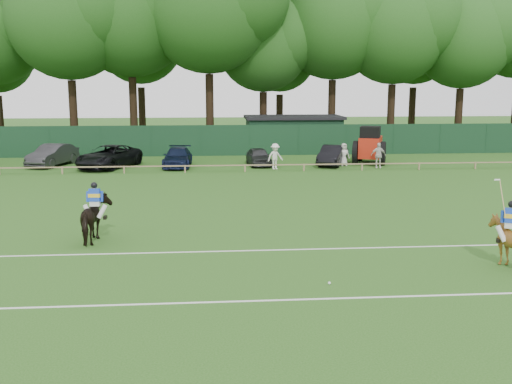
{
  "coord_description": "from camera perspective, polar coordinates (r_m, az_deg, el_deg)",
  "views": [
    {
      "loc": [
        -1.55,
        -21.68,
        5.99
      ],
      "look_at": [
        0.5,
        3.0,
        1.4
      ],
      "focal_mm": 42.0,
      "sensor_mm": 36.0,
      "label": 1
    }
  ],
  "objects": [
    {
      "name": "utility_shed",
      "position": [
        52.42,
        3.57,
        5.61
      ],
      "size": [
        8.4,
        4.4,
        3.04
      ],
      "color": "#14331E",
      "rests_on": "ground"
    },
    {
      "name": "estate_black",
      "position": [
        43.75,
        7.29,
        3.49
      ],
      "size": [
        3.09,
        4.56,
        1.42
      ],
      "primitive_type": "imported",
      "rotation": [
        0.0,
        0.0,
        -0.41
      ],
      "color": "black",
      "rests_on": "ground"
    },
    {
      "name": "polo_ball",
      "position": [
        18.24,
        7.0,
        -8.6
      ],
      "size": [
        0.09,
        0.09,
        0.09
      ],
      "primitive_type": "sphere",
      "color": "silver",
      "rests_on": "ground"
    },
    {
      "name": "spectator_right",
      "position": [
        43.5,
        8.37,
        3.55
      ],
      "size": [
        0.86,
        0.62,
        1.62
      ],
      "primitive_type": "imported",
      "rotation": [
        0.0,
        0.0,
        0.15
      ],
      "color": "beige",
      "rests_on": "ground"
    },
    {
      "name": "perimeter_fence",
      "position": [
        48.93,
        -2.92,
        4.93
      ],
      "size": [
        92.08,
        0.08,
        2.5
      ],
      "color": "#14351E",
      "rests_on": "ground"
    },
    {
      "name": "tree_row",
      "position": [
        57.1,
        -1.16,
        4.48
      ],
      "size": [
        96.0,
        12.0,
        21.0
      ],
      "primitive_type": null,
      "color": "#26561C",
      "rests_on": "ground"
    },
    {
      "name": "spectator_left",
      "position": [
        41.34,
        1.83,
        3.41
      ],
      "size": [
        1.31,
        1.05,
        1.77
      ],
      "primitive_type": "imported",
      "rotation": [
        0.0,
        0.0,
        0.39
      ],
      "color": "silver",
      "rests_on": "ground"
    },
    {
      "name": "hatch_grey",
      "position": [
        43.21,
        0.26,
        3.39
      ],
      "size": [
        1.8,
        3.86,
        1.28
      ],
      "primitive_type": "imported",
      "rotation": [
        0.0,
        0.0,
        0.08
      ],
      "color": "#313234",
      "rests_on": "ground"
    },
    {
      "name": "sedan_navy",
      "position": [
        42.93,
        -7.47,
        3.3
      ],
      "size": [
        2.08,
        4.73,
        1.35
      ],
      "primitive_type": "imported",
      "rotation": [
        0.0,
        0.0,
        -0.04
      ],
      "color": "#101833",
      "rests_on": "ground"
    },
    {
      "name": "pitch_lines",
      "position": [
        19.2,
        0.12,
        -7.66
      ],
      "size": [
        60.0,
        5.1,
        0.01
      ],
      "color": "silver",
      "rests_on": "ground"
    },
    {
      "name": "tractor",
      "position": [
        44.9,
        10.82,
        4.33
      ],
      "size": [
        3.2,
        3.84,
        2.76
      ],
      "rotation": [
        0.0,
        0.0,
        -0.36
      ],
      "color": "#B72210",
      "rests_on": "ground"
    },
    {
      "name": "spectator_mid",
      "position": [
        42.74,
        11.57,
        3.44
      ],
      "size": [
        1.08,
        0.55,
        1.78
      ],
      "primitive_type": "imported",
      "rotation": [
        0.0,
        0.0,
        -0.11
      ],
      "color": "silver",
      "rests_on": "ground"
    },
    {
      "name": "horse_dark",
      "position": [
        23.36,
        -15.02,
        -2.51
      ],
      "size": [
        1.01,
        2.1,
        1.75
      ],
      "primitive_type": "imported",
      "rotation": [
        0.0,
        0.0,
        3.11
      ],
      "color": "black",
      "rests_on": "ground"
    },
    {
      "name": "horse_chestnut",
      "position": [
        21.23,
        22.97,
        -4.43
      ],
      "size": [
        1.85,
        1.93,
        1.65
      ],
      "primitive_type": "imported",
      "rotation": [
        0.0,
        0.0,
        2.69
      ],
      "color": "brown",
      "rests_on": "ground"
    },
    {
      "name": "pitch_rail",
      "position": [
        40.09,
        -2.49,
        2.54
      ],
      "size": [
        62.1,
        0.1,
        0.5
      ],
      "color": "#997F5B",
      "rests_on": "ground"
    },
    {
      "name": "rider_dark",
      "position": [
        23.19,
        -15.12,
        -0.66
      ],
      "size": [
        0.94,
        0.38,
        1.41
      ],
      "rotation": [
        0.0,
        0.0,
        3.11
      ],
      "color": "silver",
      "rests_on": "ground"
    },
    {
      "name": "sedan_grey",
      "position": [
        45.43,
        -18.81,
        3.35
      ],
      "size": [
        3.01,
        4.98,
        1.55
      ],
      "primitive_type": "imported",
      "rotation": [
        0.0,
        0.0,
        -0.31
      ],
      "color": "#2E2E30",
      "rests_on": "ground"
    },
    {
      "name": "suv_black",
      "position": [
        43.34,
        -13.84,
        3.29
      ],
      "size": [
        4.61,
        6.19,
        1.56
      ],
      "primitive_type": "imported",
      "rotation": [
        0.0,
        0.0,
        -0.41
      ],
      "color": "black",
      "rests_on": "ground"
    },
    {
      "name": "ground",
      "position": [
        22.54,
        -0.64,
        -4.91
      ],
      "size": [
        160.0,
        160.0,
        0.0
      ],
      "primitive_type": "plane",
      "color": "#1E4C14",
      "rests_on": "ground"
    },
    {
      "name": "rider_chestnut",
      "position": [
        21.05,
        23.1,
        -2.47
      ],
      "size": [
        0.9,
        0.79,
        2.05
      ],
      "rotation": [
        0.0,
        0.0,
        2.69
      ],
      "color": "silver",
      "rests_on": "ground"
    }
  ]
}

